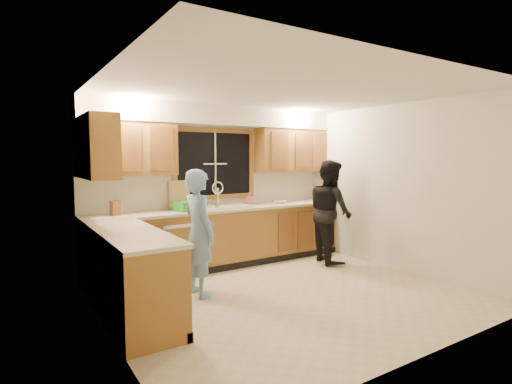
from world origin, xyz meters
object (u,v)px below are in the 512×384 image
sink (224,211)px  man (199,233)px  soap_bottle (249,198)px  woman (330,211)px  dishwasher (173,246)px  bowl (280,202)px  stove (146,290)px  dish_crate (187,206)px  knife_block (115,208)px

sink → man: bearing=-130.6°
soap_bottle → woman: bearing=-39.6°
dishwasher → man: bearing=-92.8°
bowl → stove: bearing=-147.9°
woman → bowl: size_ratio=8.19×
dish_crate → bowl: bearing=1.4°
dishwasher → soap_bottle: 1.53m
stove → man: size_ratio=0.58×
sink → stove: sink is taller
sink → woman: woman is taller
sink → knife_block: size_ratio=4.18×
sink → man: size_ratio=0.55×
stove → knife_block: bearing=85.0°
stove → knife_block: (0.16, 1.84, 0.57)m
stove → woman: woman is taller
woman → stove: bearing=124.4°
dishwasher → bowl: bowl is taller
sink → soap_bottle: sink is taller
sink → stove: (-1.80, -1.82, -0.41)m
stove → dish_crate: (1.16, 1.77, 0.54)m
dish_crate → dishwasher: bearing=168.6°
woman → soap_bottle: woman is taller
woman → dish_crate: bearing=89.6°
dishwasher → knife_block: bearing=177.5°
sink → stove: 2.60m
dishwasher → stove: (-0.95, -1.81, 0.04)m
woman → dish_crate: size_ratio=5.40×
man → knife_block: size_ratio=7.60×
sink → knife_block: 1.65m
dishwasher → knife_block: (-0.79, 0.03, 0.61)m
dishwasher → soap_bottle: (1.40, 0.14, 0.61)m
sink → knife_block: (-1.64, 0.02, 0.16)m
knife_block → stove: bearing=-109.1°
stove → man: 1.23m
dishwasher → dish_crate: (0.21, -0.04, 0.58)m
dishwasher → dish_crate: size_ratio=2.65×
knife_block → dish_crate: size_ratio=0.67×
sink → knife_block: bearing=179.3°
stove → dish_crate: size_ratio=2.91×
sink → stove: bearing=-134.6°
knife_block → soap_bottle: (2.19, 0.10, -0.00)m
man → woman: (2.47, 0.33, 0.05)m
stove → soap_bottle: 3.10m
man → dish_crate: (0.26, 0.99, 0.21)m
man → knife_block: (-0.74, 1.07, 0.24)m
dishwasher → man: 1.10m
dish_crate → bowl: dish_crate is taller
dishwasher → bowl: (1.93, -0.00, 0.53)m
dishwasher → sink: bearing=1.0°
dishwasher → man: size_ratio=0.52×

